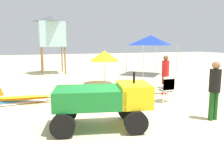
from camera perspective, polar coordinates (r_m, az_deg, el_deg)
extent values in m
plane|color=beige|center=(6.03, 3.96, -13.57)|extent=(80.00, 80.00, 0.00)
cube|color=#197A2D|center=(5.68, -6.13, -5.96)|extent=(2.01, 1.50, 0.50)
cube|color=yellow|center=(5.80, 5.84, -5.13)|extent=(1.04, 1.26, 0.60)
cylinder|color=black|center=(5.72, 5.90, -0.74)|extent=(0.07, 0.07, 0.30)
cylinder|color=black|center=(6.47, 4.22, -9.18)|extent=(0.63, 0.32, 0.60)
cylinder|color=black|center=(5.46, 6.53, -12.62)|extent=(0.63, 0.32, 0.60)
cylinder|color=black|center=(6.38, -12.06, -9.60)|extent=(0.63, 0.32, 0.60)
cylinder|color=black|center=(5.35, -13.09, -13.24)|extent=(0.63, 0.32, 0.60)
cube|color=white|center=(8.56, 14.07, -4.05)|extent=(0.48, 0.48, 0.04)
cube|color=white|center=(8.35, 14.99, -3.01)|extent=(0.48, 0.04, 0.40)
cube|color=white|center=(8.55, 14.10, -3.46)|extent=(0.48, 0.48, 0.04)
cube|color=white|center=(8.33, 15.01, -2.40)|extent=(0.48, 0.04, 0.40)
cube|color=white|center=(8.53, 14.12, -2.87)|extent=(0.48, 0.48, 0.04)
cube|color=white|center=(8.32, 15.04, -1.79)|extent=(0.48, 0.04, 0.40)
cylinder|color=white|center=(8.90, 14.36, -5.11)|extent=(0.04, 0.04, 0.42)
cylinder|color=white|center=(8.67, 12.08, -5.39)|extent=(0.04, 0.04, 0.42)
cylinder|color=white|center=(8.57, 15.98, -5.69)|extent=(0.04, 0.04, 0.42)
cylinder|color=white|center=(8.33, 13.66, -6.01)|extent=(0.04, 0.04, 0.42)
ellipsoid|color=white|center=(8.80, -22.97, -6.83)|extent=(2.30, 0.61, 0.08)
ellipsoid|color=#268CCC|center=(8.88, -23.79, -6.21)|extent=(2.38, 0.77, 0.08)
ellipsoid|color=orange|center=(8.71, -23.30, -5.91)|extent=(2.43, 0.56, 0.08)
ellipsoid|color=yellow|center=(8.66, -23.87, -5.48)|extent=(2.45, 0.63, 0.08)
cylinder|color=red|center=(9.72, 13.58, -2.66)|extent=(0.14, 0.14, 0.85)
cylinder|color=red|center=(9.81, 14.35, -2.58)|extent=(0.14, 0.14, 0.85)
cylinder|color=red|center=(9.65, 14.13, 1.80)|extent=(0.32, 0.32, 0.67)
sphere|color=brown|center=(9.61, 14.22, 4.45)|extent=(0.23, 0.23, 0.23)
cylinder|color=#194C19|center=(6.98, 25.02, -7.60)|extent=(0.14, 0.14, 0.85)
cylinder|color=#194C19|center=(7.09, 25.93, -7.41)|extent=(0.14, 0.14, 0.85)
cylinder|color=black|center=(6.87, 25.88, -1.38)|extent=(0.32, 0.32, 0.67)
sphere|color=#9E6B47|center=(6.82, 26.13, 2.37)|extent=(0.23, 0.23, 0.23)
cylinder|color=#B2B2B7|center=(13.85, 8.40, 3.43)|extent=(0.05, 0.05, 2.12)
cylinder|color=#B2B2B7|center=(15.30, 16.94, 3.62)|extent=(0.05, 0.05, 2.12)
cylinder|color=#B2B2B7|center=(16.16, 3.87, 4.21)|extent=(0.05, 0.05, 2.12)
cylinder|color=#B2B2B7|center=(17.41, 11.68, 4.36)|extent=(0.05, 0.05, 2.12)
pyramid|color=#1938BF|center=(15.58, 10.37, 9.14)|extent=(2.60, 2.60, 0.71)
cylinder|color=olive|center=(15.81, -18.06, 3.52)|extent=(0.12, 0.12, 2.01)
cylinder|color=olive|center=(15.96, -12.45, 3.78)|extent=(0.12, 0.12, 2.01)
cylinder|color=olive|center=(17.36, -18.34, 3.91)|extent=(0.12, 0.12, 2.01)
cylinder|color=olive|center=(17.50, -13.22, 4.15)|extent=(0.12, 0.12, 2.01)
cube|color=silver|center=(16.60, -15.78, 10.42)|extent=(1.80, 1.80, 1.80)
pyramid|color=#4C5156|center=(16.69, -15.94, 14.28)|extent=(1.98, 1.98, 0.45)
cylinder|color=beige|center=(11.93, -2.00, 2.08)|extent=(0.04, 0.04, 1.86)
cone|color=yellow|center=(11.87, -2.01, 5.15)|extent=(1.66, 1.66, 0.58)
cube|color=white|center=(7.92, -6.18, -6.59)|extent=(0.54, 0.39, 0.42)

